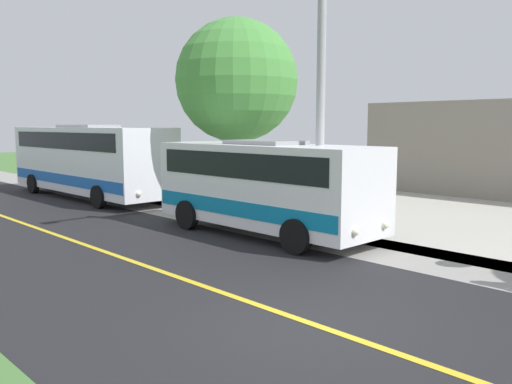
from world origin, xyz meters
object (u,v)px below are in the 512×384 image
(transit_bus_rear, at_px, (89,158))
(street_light_pole, at_px, (318,70))
(shuttle_bus_front, at_px, (265,183))
(tree_curbside, at_px, (237,81))

(transit_bus_rear, bearing_deg, street_light_pole, 91.49)
(shuttle_bus_front, relative_size, tree_curbside, 1.02)
(shuttle_bus_front, bearing_deg, tree_curbside, -123.18)
(tree_curbside, bearing_deg, transit_bus_rear, -66.71)
(transit_bus_rear, relative_size, tree_curbside, 1.45)
(transit_bus_rear, relative_size, street_light_pole, 1.23)
(street_light_pole, bearing_deg, transit_bus_rear, -88.51)
(street_light_pole, bearing_deg, shuttle_bus_front, -74.89)
(shuttle_bus_front, height_order, transit_bus_rear, transit_bus_rear)
(street_light_pole, height_order, tree_curbside, street_light_pole)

